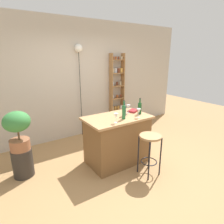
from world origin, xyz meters
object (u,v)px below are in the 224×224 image
at_px(pendant_globe_light, 78,50).
at_px(spice_shelf, 117,91).
at_px(bottle_vinegar, 124,112).
at_px(wine_glass_left, 116,116).
at_px(bottle_spirits_clear, 140,108).
at_px(wine_glass_center, 139,111).
at_px(bottle_wine_red, 124,110).
at_px(plant_stool, 23,163).
at_px(potted_plant, 17,128).
at_px(bar_stool, 150,145).
at_px(wine_glass_right, 128,107).
at_px(cookbook, 133,111).

bearing_deg(pendant_globe_light, spice_shelf, -2.31).
xyz_separation_m(bottle_vinegar, wine_glass_left, (-0.22, -0.09, -0.01)).
xyz_separation_m(bottle_spirits_clear, wine_glass_center, (-0.16, -0.15, 0.00)).
bearing_deg(spice_shelf, bottle_wine_red, -120.80).
bearing_deg(bottle_wine_red, bottle_vinegar, -130.17).
relative_size(plant_stool, potted_plant, 0.73).
bearing_deg(pendant_globe_light, bar_stool, -84.04).
xyz_separation_m(plant_stool, wine_glass_center, (1.88, -0.75, 0.78)).
bearing_deg(plant_stool, pendant_globe_light, 33.23).
bearing_deg(potted_plant, spice_shelf, 20.63).
bearing_deg(bottle_wine_red, pendant_globe_light, 95.74).
bearing_deg(bottle_spirits_clear, pendant_globe_light, 105.84).
distance_m(bottle_spirits_clear, pendant_globe_light, 2.00).
xyz_separation_m(bar_stool, wine_glass_center, (0.08, 0.39, 0.48)).
height_order(bottle_vinegar, pendant_globe_light, pendant_globe_light).
height_order(wine_glass_center, pendant_globe_light, pendant_globe_light).
xyz_separation_m(wine_glass_right, cookbook, (0.14, 0.02, -0.10)).
relative_size(cookbook, pendant_globe_light, 0.09).
height_order(bar_stool, pendant_globe_light, pendant_globe_light).
height_order(spice_shelf, bottle_spirits_clear, spice_shelf).
bearing_deg(pendant_globe_light, plant_stool, -146.77).
bearing_deg(pendant_globe_light, wine_glass_right, -77.57).
bearing_deg(bottle_wine_red, bottle_spirits_clear, -14.33).
bearing_deg(bottle_spirits_clear, bottle_vinegar, -171.07).
height_order(bottle_vinegar, cookbook, bottle_vinegar).
xyz_separation_m(bar_stool, bottle_vinegar, (-0.19, 0.48, 0.50)).
bearing_deg(pendant_globe_light, bottle_vinegar, -88.89).
xyz_separation_m(bottle_spirits_clear, wine_glass_right, (-0.14, 0.17, 0.00)).
height_order(wine_glass_right, cookbook, wine_glass_right).
height_order(wine_glass_center, cookbook, wine_glass_center).
bearing_deg(bar_stool, wine_glass_right, 82.43).
distance_m(plant_stool, wine_glass_center, 2.17).
xyz_separation_m(bottle_wine_red, wine_glass_center, (0.15, -0.23, 0.01)).
relative_size(plant_stool, pendant_globe_light, 0.22).
relative_size(plant_stool, cookbook, 2.30).
height_order(bottle_vinegar, wine_glass_center, bottle_vinegar).
bearing_deg(wine_glass_right, cookbook, 7.18).
bearing_deg(plant_stool, wine_glass_right, -12.65).
height_order(bottle_wine_red, wine_glass_center, bottle_wine_red).
distance_m(bar_stool, pendant_globe_light, 2.68).
distance_m(bar_stool, spice_shelf, 2.34).
xyz_separation_m(bar_stool, wine_glass_right, (0.09, 0.71, 0.48)).
distance_m(bar_stool, bottle_wine_red, 0.78).
distance_m(bottle_spirits_clear, wine_glass_center, 0.22).
bearing_deg(cookbook, plant_stool, 144.50).
height_order(spice_shelf, pendant_globe_light, pendant_globe_light).
height_order(bar_stool, bottle_spirits_clear, bottle_spirits_clear).
height_order(bottle_wine_red, wine_glass_right, bottle_wine_red).
distance_m(bottle_wine_red, cookbook, 0.33).
bearing_deg(potted_plant, bottle_spirits_clear, -16.25).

